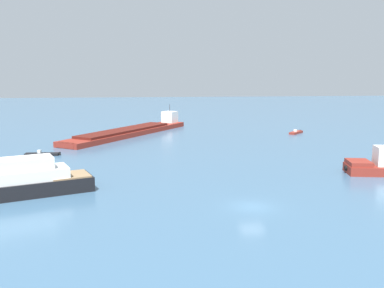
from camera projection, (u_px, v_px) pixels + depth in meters
name	position (u px, v px, depth m)	size (l,w,h in m)	color
ground_plane	(252.00, 207.00, 43.77)	(400.00, 400.00, 0.00)	#3D607F
cargo_barge	(132.00, 131.00, 94.55)	(26.77, 35.13, 5.65)	maroon
small_motorboat	(42.00, 154.00, 70.79)	(5.82, 1.63, 0.91)	black
fishing_skiff	(296.00, 132.00, 96.22)	(4.28, 4.47, 0.97)	maroon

